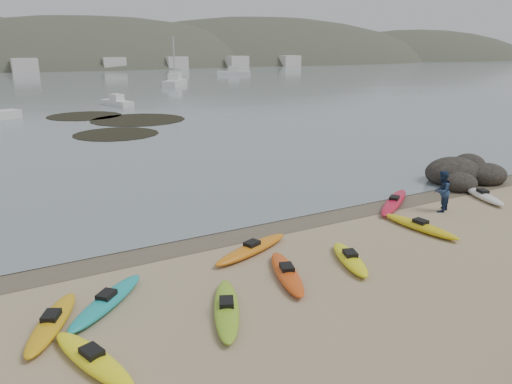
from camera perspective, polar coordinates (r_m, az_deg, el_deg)
ground at (r=21.05m, az=0.00°, el=-3.92°), size 600.00×600.00×0.00m
wet_sand at (r=20.80m, az=0.41°, el=-4.16°), size 60.00×60.00×0.00m
kayaks at (r=17.90m, az=5.19°, el=-7.16°), size 22.50×8.83×0.34m
person_east at (r=24.17m, az=20.47°, el=0.08°), size 1.14×1.03×1.91m
rock_cluster at (r=30.25m, az=22.59°, el=1.56°), size 5.17×3.78×1.69m
kelp_mats at (r=52.26m, az=-15.73°, el=7.73°), size 12.87×20.83×0.04m
moored_boats at (r=102.04m, az=-18.64°, el=11.72°), size 93.49×67.74×1.25m
far_hills at (r=218.00m, az=-16.80°, el=9.52°), size 550.00×135.00×80.00m
far_town at (r=163.00m, az=-24.87°, el=13.00°), size 199.00×5.00×4.00m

